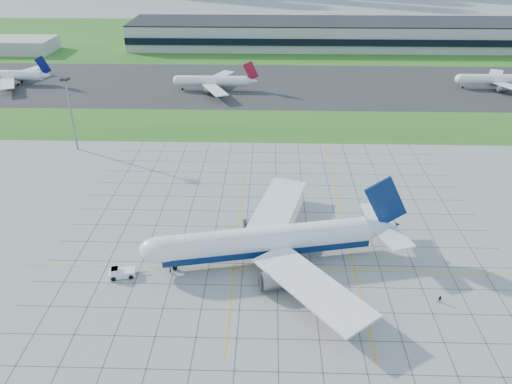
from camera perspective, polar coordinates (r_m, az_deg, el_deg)
ground at (r=119.06m, az=2.41°, el=-8.23°), size 1400.00×1400.00×0.00m
grass_median at (r=198.48m, az=2.20°, el=7.60°), size 700.00×35.00×0.04m
asphalt_taxiway at (r=250.56m, az=2.14°, el=12.15°), size 700.00×75.00×0.04m
grass_far at (r=357.36m, az=2.07°, el=17.19°), size 700.00×145.00×0.04m
apron_markings at (r=128.09m, az=2.56°, el=-5.24°), size 120.00×130.00×0.03m
terminal at (r=333.85m, az=9.32°, el=17.41°), size 260.00×43.00×15.80m
service_block at (r=350.08m, az=-26.11°, el=14.84°), size 50.00×25.00×8.00m
light_mast at (r=182.48m, az=-20.52°, el=9.26°), size 2.50×2.50×25.60m
airliner at (r=117.13m, az=1.42°, el=-5.61°), size 62.92×63.13×20.02m
pushback_tug at (r=118.71m, az=-15.18°, el=-8.88°), size 8.68×3.95×2.38m
crew_near at (r=117.32m, az=-9.77°, el=-8.82°), size 0.53×0.69×1.69m
crew_far at (r=114.74m, az=20.27°, el=-11.44°), size 1.07×1.08×1.76m
distant_jet_0 at (r=276.84m, az=-25.88°, el=11.93°), size 33.53×42.66×14.08m
distant_jet_1 at (r=241.68m, az=-4.87°, el=12.54°), size 38.25×42.66×14.08m
distant_jet_2 at (r=269.84m, az=26.19°, el=11.48°), size 43.18×42.66×14.08m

